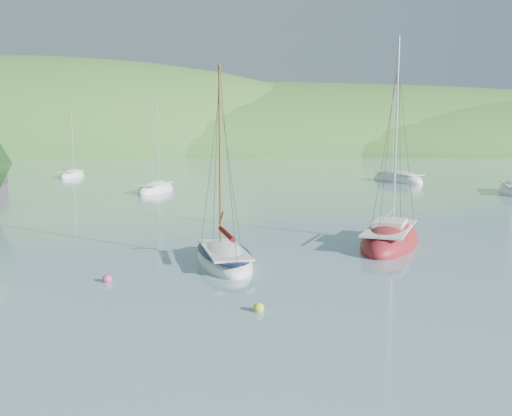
{
  "coord_description": "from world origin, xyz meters",
  "views": [
    {
      "loc": [
        0.43,
        -20.94,
        6.52
      ],
      "look_at": [
        1.98,
        8.0,
        2.56
      ],
      "focal_mm": 40.0,
      "sensor_mm": 36.0,
      "label": 1
    }
  ],
  "objects_px": {
    "sloop_red": "(390,241)",
    "distant_sloop_b": "(397,180)",
    "distant_sloop_a": "(156,190)",
    "distant_sloop_c": "(72,176)",
    "daysailer_white": "(224,259)"
  },
  "relations": [
    {
      "from": "sloop_red",
      "to": "distant_sloop_b",
      "type": "distance_m",
      "value": 42.07
    },
    {
      "from": "sloop_red",
      "to": "distant_sloop_b",
      "type": "height_order",
      "value": "distant_sloop_b"
    },
    {
      "from": "distant_sloop_a",
      "to": "distant_sloop_b",
      "type": "height_order",
      "value": "distant_sloop_b"
    },
    {
      "from": "daysailer_white",
      "to": "sloop_red",
      "type": "relative_size",
      "value": 0.81
    },
    {
      "from": "daysailer_white",
      "to": "sloop_red",
      "type": "height_order",
      "value": "sloop_red"
    },
    {
      "from": "distant_sloop_b",
      "to": "distant_sloop_c",
      "type": "relative_size",
      "value": 1.33
    },
    {
      "from": "daysailer_white",
      "to": "distant_sloop_c",
      "type": "distance_m",
      "value": 58.03
    },
    {
      "from": "daysailer_white",
      "to": "distant_sloop_a",
      "type": "height_order",
      "value": "distant_sloop_a"
    },
    {
      "from": "distant_sloop_b",
      "to": "distant_sloop_c",
      "type": "height_order",
      "value": "distant_sloop_b"
    },
    {
      "from": "daysailer_white",
      "to": "distant_sloop_a",
      "type": "distance_m",
      "value": 34.22
    },
    {
      "from": "sloop_red",
      "to": "distant_sloop_a",
      "type": "bearing_deg",
      "value": 144.8
    },
    {
      "from": "distant_sloop_b",
      "to": "distant_sloop_a",
      "type": "bearing_deg",
      "value": -178.8
    },
    {
      "from": "sloop_red",
      "to": "distant_sloop_c",
      "type": "distance_m",
      "value": 58.7
    },
    {
      "from": "distant_sloop_a",
      "to": "distant_sloop_c",
      "type": "xyz_separation_m",
      "value": [
        -14.21,
        20.46,
        -0.01
      ]
    },
    {
      "from": "sloop_red",
      "to": "distant_sloop_c",
      "type": "xyz_separation_m",
      "value": [
        -31.08,
        49.8,
        -0.06
      ]
    }
  ]
}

